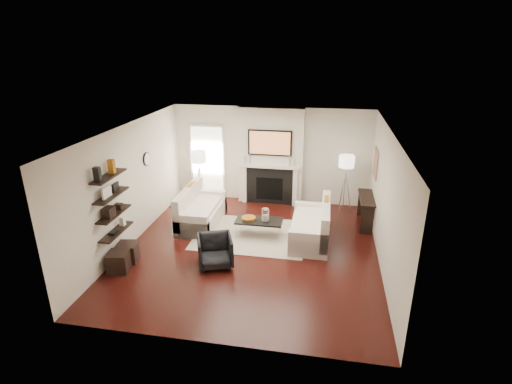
% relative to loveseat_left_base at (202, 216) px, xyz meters
% --- Properties ---
extents(room_envelope, '(6.00, 6.00, 6.00)m').
position_rel_loveseat_left_base_xyz_m(room_envelope, '(1.49, -1.12, 1.14)').
color(room_envelope, '#330E0B').
rests_on(room_envelope, ground).
extents(chimney_breast, '(1.80, 0.25, 2.70)m').
position_rel_loveseat_left_base_xyz_m(chimney_breast, '(1.49, 1.76, 1.14)').
color(chimney_breast, silver).
rests_on(chimney_breast, floor).
extents(fireplace_surround, '(1.30, 0.02, 1.04)m').
position_rel_loveseat_left_base_xyz_m(fireplace_surround, '(1.49, 1.62, 0.31)').
color(fireplace_surround, black).
rests_on(fireplace_surround, floor).
extents(firebox, '(0.75, 0.02, 0.65)m').
position_rel_loveseat_left_base_xyz_m(firebox, '(1.49, 1.62, 0.24)').
color(firebox, black).
rests_on(firebox, floor).
extents(mantel_pilaster_l, '(0.12, 0.08, 1.10)m').
position_rel_loveseat_left_base_xyz_m(mantel_pilaster_l, '(0.77, 1.59, 0.34)').
color(mantel_pilaster_l, white).
rests_on(mantel_pilaster_l, floor).
extents(mantel_pilaster_r, '(0.12, 0.08, 1.10)m').
position_rel_loveseat_left_base_xyz_m(mantel_pilaster_r, '(2.21, 1.59, 0.34)').
color(mantel_pilaster_r, white).
rests_on(mantel_pilaster_r, floor).
extents(mantel_shelf, '(1.70, 0.18, 0.07)m').
position_rel_loveseat_left_base_xyz_m(mantel_shelf, '(1.49, 1.57, 0.91)').
color(mantel_shelf, white).
rests_on(mantel_shelf, chimney_breast).
extents(tv_body, '(1.20, 0.06, 0.70)m').
position_rel_loveseat_left_base_xyz_m(tv_body, '(1.49, 1.60, 1.57)').
color(tv_body, black).
rests_on(tv_body, chimney_breast).
extents(tv_screen, '(1.10, 0.00, 0.62)m').
position_rel_loveseat_left_base_xyz_m(tv_screen, '(1.49, 1.57, 1.57)').
color(tv_screen, '#BF723F').
rests_on(tv_screen, tv_body).
extents(candlestick_l_tall, '(0.04, 0.04, 0.30)m').
position_rel_loveseat_left_base_xyz_m(candlestick_l_tall, '(0.94, 1.58, 1.09)').
color(candlestick_l_tall, silver).
rests_on(candlestick_l_tall, mantel_shelf).
extents(candlestick_l_short, '(0.04, 0.04, 0.24)m').
position_rel_loveseat_left_base_xyz_m(candlestick_l_short, '(0.81, 1.58, 1.06)').
color(candlestick_l_short, silver).
rests_on(candlestick_l_short, mantel_shelf).
extents(candlestick_r_tall, '(0.04, 0.04, 0.30)m').
position_rel_loveseat_left_base_xyz_m(candlestick_r_tall, '(2.04, 1.58, 1.09)').
color(candlestick_r_tall, silver).
rests_on(candlestick_r_tall, mantel_shelf).
extents(candlestick_r_short, '(0.04, 0.04, 0.24)m').
position_rel_loveseat_left_base_xyz_m(candlestick_r_short, '(2.17, 1.58, 1.06)').
color(candlestick_r_short, silver).
rests_on(candlestick_r_short, mantel_shelf).
extents(hallway_panel, '(0.90, 0.02, 2.10)m').
position_rel_loveseat_left_base_xyz_m(hallway_panel, '(-0.36, 1.86, 0.84)').
color(hallway_panel, white).
rests_on(hallway_panel, floor).
extents(door_trim_l, '(0.06, 0.06, 2.16)m').
position_rel_loveseat_left_base_xyz_m(door_trim_l, '(-0.84, 1.84, 0.84)').
color(door_trim_l, white).
rests_on(door_trim_l, floor).
extents(door_trim_r, '(0.06, 0.06, 2.16)m').
position_rel_loveseat_left_base_xyz_m(door_trim_r, '(0.12, 1.84, 0.84)').
color(door_trim_r, white).
rests_on(door_trim_r, floor).
extents(door_trim_top, '(1.02, 0.06, 0.06)m').
position_rel_loveseat_left_base_xyz_m(door_trim_top, '(-0.36, 1.84, 1.92)').
color(door_trim_top, white).
rests_on(door_trim_top, wall_back).
extents(rug, '(2.60, 2.00, 0.01)m').
position_rel_loveseat_left_base_xyz_m(rug, '(1.35, -0.41, -0.20)').
color(rug, '#B4A493').
rests_on(rug, floor).
extents(loveseat_left_base, '(0.85, 1.80, 0.42)m').
position_rel_loveseat_left_base_xyz_m(loveseat_left_base, '(0.00, 0.00, 0.00)').
color(loveseat_left_base, silver).
rests_on(loveseat_left_base, floor).
extents(loveseat_left_back, '(0.18, 1.80, 0.80)m').
position_rel_loveseat_left_base_xyz_m(loveseat_left_back, '(-0.33, 0.00, 0.32)').
color(loveseat_left_back, silver).
rests_on(loveseat_left_back, floor).
extents(loveseat_left_arm_n, '(0.85, 0.18, 0.60)m').
position_rel_loveseat_left_base_xyz_m(loveseat_left_arm_n, '(0.00, -0.81, 0.09)').
color(loveseat_left_arm_n, silver).
rests_on(loveseat_left_arm_n, floor).
extents(loveseat_left_arm_s, '(0.85, 0.18, 0.60)m').
position_rel_loveseat_left_base_xyz_m(loveseat_left_arm_s, '(0.00, 0.81, 0.09)').
color(loveseat_left_arm_s, silver).
rests_on(loveseat_left_arm_s, floor).
extents(loveseat_left_cushion, '(0.63, 1.44, 0.10)m').
position_rel_loveseat_left_base_xyz_m(loveseat_left_cushion, '(0.05, 0.00, 0.26)').
color(loveseat_left_cushion, silver).
rests_on(loveseat_left_cushion, loveseat_left_base).
extents(pillow_left_orange, '(0.10, 0.42, 0.42)m').
position_rel_loveseat_left_base_xyz_m(pillow_left_orange, '(-0.33, 0.30, 0.52)').
color(pillow_left_orange, '#9C5E13').
rests_on(pillow_left_orange, loveseat_left_cushion).
extents(pillow_left_charcoal, '(0.10, 0.40, 0.40)m').
position_rel_loveseat_left_base_xyz_m(pillow_left_charcoal, '(-0.33, -0.30, 0.51)').
color(pillow_left_charcoal, black).
rests_on(pillow_left_charcoal, loveseat_left_cushion).
extents(loveseat_right_base, '(0.85, 1.80, 0.42)m').
position_rel_loveseat_left_base_xyz_m(loveseat_right_base, '(2.74, -0.41, 0.00)').
color(loveseat_right_base, silver).
rests_on(loveseat_right_base, floor).
extents(loveseat_right_back, '(0.18, 1.80, 0.80)m').
position_rel_loveseat_left_base_xyz_m(loveseat_right_back, '(3.08, -0.41, 0.32)').
color(loveseat_right_back, silver).
rests_on(loveseat_right_back, floor).
extents(loveseat_right_arm_n, '(0.85, 0.18, 0.60)m').
position_rel_loveseat_left_base_xyz_m(loveseat_right_arm_n, '(2.74, -1.22, 0.09)').
color(loveseat_right_arm_n, silver).
rests_on(loveseat_right_arm_n, floor).
extents(loveseat_right_arm_s, '(0.85, 0.18, 0.60)m').
position_rel_loveseat_left_base_xyz_m(loveseat_right_arm_s, '(2.74, 0.40, 0.09)').
color(loveseat_right_arm_s, silver).
rests_on(loveseat_right_arm_s, floor).
extents(loveseat_right_cushion, '(0.63, 1.44, 0.10)m').
position_rel_loveseat_left_base_xyz_m(loveseat_right_cushion, '(2.69, -0.41, 0.26)').
color(loveseat_right_cushion, silver).
rests_on(loveseat_right_cushion, loveseat_right_base).
extents(pillow_right_orange, '(0.10, 0.42, 0.42)m').
position_rel_loveseat_left_base_xyz_m(pillow_right_orange, '(3.08, -0.11, 0.52)').
color(pillow_right_orange, '#9C5E13').
rests_on(pillow_right_orange, loveseat_right_cushion).
extents(pillow_right_charcoal, '(0.10, 0.40, 0.40)m').
position_rel_loveseat_left_base_xyz_m(pillow_right_charcoal, '(3.08, -0.71, 0.51)').
color(pillow_right_charcoal, black).
rests_on(pillow_right_charcoal, loveseat_right_cushion).
extents(coffee_table, '(1.10, 0.55, 0.04)m').
position_rel_loveseat_left_base_xyz_m(coffee_table, '(1.55, -0.44, 0.19)').
color(coffee_table, black).
rests_on(coffee_table, floor).
extents(coffee_leg_nw, '(0.02, 0.02, 0.38)m').
position_rel_loveseat_left_base_xyz_m(coffee_leg_nw, '(1.05, -0.66, -0.02)').
color(coffee_leg_nw, silver).
rests_on(coffee_leg_nw, floor).
extents(coffee_leg_ne, '(0.02, 0.02, 0.38)m').
position_rel_loveseat_left_base_xyz_m(coffee_leg_ne, '(2.05, -0.66, -0.02)').
color(coffee_leg_ne, silver).
rests_on(coffee_leg_ne, floor).
extents(coffee_leg_sw, '(0.02, 0.02, 0.38)m').
position_rel_loveseat_left_base_xyz_m(coffee_leg_sw, '(1.05, -0.22, -0.02)').
color(coffee_leg_sw, silver).
rests_on(coffee_leg_sw, floor).
extents(coffee_leg_se, '(0.02, 0.02, 0.38)m').
position_rel_loveseat_left_base_xyz_m(coffee_leg_se, '(2.05, -0.22, -0.02)').
color(coffee_leg_se, silver).
rests_on(coffee_leg_se, floor).
extents(hurricane_glass, '(0.18, 0.18, 0.31)m').
position_rel_loveseat_left_base_xyz_m(hurricane_glass, '(1.70, -0.44, 0.35)').
color(hurricane_glass, white).
rests_on(hurricane_glass, coffee_table).
extents(hurricane_candle, '(0.11, 0.11, 0.16)m').
position_rel_loveseat_left_base_xyz_m(hurricane_candle, '(1.70, -0.44, 0.29)').
color(hurricane_candle, white).
rests_on(hurricane_candle, coffee_table).
extents(copper_bowl, '(0.34, 0.34, 0.06)m').
position_rel_loveseat_left_base_xyz_m(copper_bowl, '(1.30, -0.44, 0.24)').
color(copper_bowl, '#C87321').
rests_on(copper_bowl, coffee_table).
extents(armchair, '(0.87, 0.85, 0.71)m').
position_rel_loveseat_left_base_xyz_m(armchair, '(0.88, -1.88, 0.14)').
color(armchair, black).
rests_on(armchair, floor).
extents(lamp_left_post, '(0.02, 0.02, 1.20)m').
position_rel_loveseat_left_base_xyz_m(lamp_left_post, '(-0.36, 1.05, 0.39)').
color(lamp_left_post, silver).
rests_on(lamp_left_post, floor).
extents(lamp_left_shade, '(0.40, 0.40, 0.30)m').
position_rel_loveseat_left_base_xyz_m(lamp_left_shade, '(-0.36, 1.05, 1.24)').
color(lamp_left_shade, white).
rests_on(lamp_left_shade, lamp_left_post).
extents(lamp_left_leg_a, '(0.25, 0.02, 1.23)m').
position_rel_loveseat_left_base_xyz_m(lamp_left_leg_a, '(-0.25, 1.05, 0.39)').
color(lamp_left_leg_a, silver).
rests_on(lamp_left_leg_a, floor).
extents(lamp_left_leg_b, '(0.14, 0.22, 1.23)m').
position_rel_loveseat_left_base_xyz_m(lamp_left_leg_b, '(-0.41, 1.14, 0.39)').
color(lamp_left_leg_b, silver).
rests_on(lamp_left_leg_b, floor).
extents(lamp_left_leg_c, '(0.14, 0.22, 1.23)m').
position_rel_loveseat_left_base_xyz_m(lamp_left_leg_c, '(-0.41, 0.95, 0.39)').
color(lamp_left_leg_c, silver).
rests_on(lamp_left_leg_c, floor).
extents(lamp_right_post, '(0.02, 0.02, 1.20)m').
position_rel_loveseat_left_base_xyz_m(lamp_right_post, '(3.54, 1.31, 0.39)').
color(lamp_right_post, silver).
rests_on(lamp_right_post, floor).
extents(lamp_right_shade, '(0.40, 0.40, 0.30)m').
position_rel_loveseat_left_base_xyz_m(lamp_right_shade, '(3.54, 1.31, 1.24)').
color(lamp_right_shade, white).
rests_on(lamp_right_shade, lamp_right_post).
extents(lamp_right_leg_a, '(0.25, 0.02, 1.23)m').
position_rel_loveseat_left_base_xyz_m(lamp_right_leg_a, '(3.65, 1.31, 0.39)').
color(lamp_right_leg_a, silver).
rests_on(lamp_right_leg_a, floor).
extents(lamp_right_leg_b, '(0.14, 0.22, 1.23)m').
position_rel_loveseat_left_base_xyz_m(lamp_right_leg_b, '(3.49, 1.41, 0.39)').
color(lamp_right_leg_b, silver).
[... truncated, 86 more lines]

